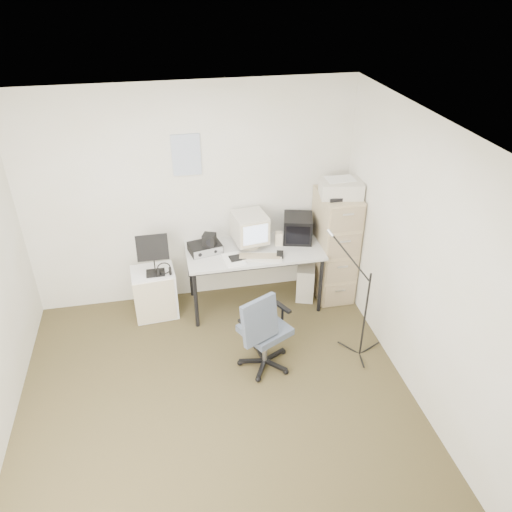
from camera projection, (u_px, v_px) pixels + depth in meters
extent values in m
cube|color=#433D25|center=(218.00, 403.00, 4.59)|extent=(3.60, 3.60, 0.01)
cube|color=white|center=(203.00, 137.00, 3.29)|extent=(3.60, 3.60, 0.01)
cube|color=beige|center=(191.00, 198.00, 5.45)|extent=(3.60, 0.02, 2.50)
cube|color=beige|center=(258.00, 501.00, 2.43)|extent=(3.60, 0.02, 2.50)
cube|color=beige|center=(422.00, 267.00, 4.25)|extent=(0.02, 3.60, 2.50)
cube|color=white|center=(186.00, 155.00, 5.18)|extent=(0.30, 0.02, 0.44)
cube|color=tan|center=(334.00, 246.00, 5.76)|extent=(0.40, 0.60, 1.30)
cube|color=beige|center=(341.00, 188.00, 5.34)|extent=(0.49, 0.38, 0.17)
cube|color=beige|center=(254.00, 277.00, 5.72)|extent=(1.50, 0.70, 0.73)
cube|color=beige|center=(250.00, 230.00, 5.51)|extent=(0.40, 0.41, 0.38)
cube|color=black|center=(298.00, 228.00, 5.65)|extent=(0.40, 0.41, 0.29)
cube|color=beige|center=(279.00, 239.00, 5.59)|extent=(0.10, 0.10, 0.15)
cube|color=beige|center=(260.00, 257.00, 5.36)|extent=(0.50, 0.27, 0.03)
cube|color=black|center=(280.00, 255.00, 5.40)|extent=(0.10, 0.14, 0.04)
cube|color=black|center=(205.00, 248.00, 5.47)|extent=(0.38, 0.31, 0.10)
cube|color=black|center=(209.00, 240.00, 5.38)|extent=(0.17, 0.17, 0.13)
cube|color=white|center=(234.00, 259.00, 5.33)|extent=(0.24, 0.30, 0.02)
cube|color=beige|center=(306.00, 278.00, 5.97)|extent=(0.34, 0.50, 0.42)
cube|color=slate|center=(265.00, 328.00, 4.78)|extent=(0.72, 0.72, 0.92)
cube|color=white|center=(155.00, 292.00, 5.59)|extent=(0.49, 0.40, 0.57)
cube|color=black|center=(153.00, 254.00, 5.27)|extent=(0.35, 0.21, 0.49)
torus|color=black|center=(164.00, 271.00, 5.35)|extent=(0.19, 0.19, 0.03)
cylinder|color=black|center=(367.00, 303.00, 4.82)|extent=(0.03, 0.03, 1.29)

